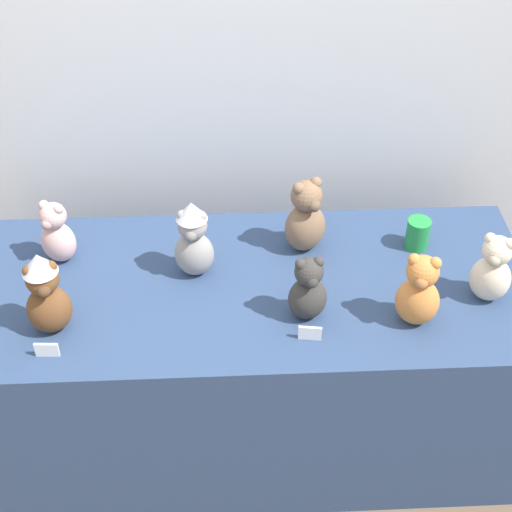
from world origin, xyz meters
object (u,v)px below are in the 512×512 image
Objects in this scene: teddy_bear_charcoal at (308,290)px; teddy_bear_chestnut at (46,294)px; teddy_bear_ginger at (419,292)px; teddy_bear_mocha at (306,218)px; teddy_bear_ash at (193,240)px; teddy_bear_cream at (492,270)px; teddy_bear_blush at (57,234)px; party_cup_green at (418,234)px; display_table at (256,361)px.

teddy_bear_chestnut reaches higher than teddy_bear_charcoal.
teddy_bear_mocha reaches higher than teddy_bear_ginger.
teddy_bear_ash reaches higher than teddy_bear_cream.
teddy_bear_mocha is at bearing 77.15° from teddy_bear_charcoal.
teddy_bear_mocha is (-0.30, 0.37, 0.01)m from teddy_bear_ginger.
teddy_bear_blush is 2.12× the size of party_cup_green.
teddy_bear_mocha is (0.17, 0.18, 0.50)m from display_table.
display_table is 7.77× the size of teddy_bear_blush.
teddy_bear_blush is 0.82m from teddy_bear_mocha.
teddy_bear_chestnut reaches higher than party_cup_green.
teddy_bear_ash is at bearing 138.92° from teddy_bear_charcoal.
teddy_bear_blush is 0.84× the size of teddy_bear_mocha.
teddy_bear_blush is at bearing -161.62° from teddy_bear_cream.
party_cup_green is at bearing 16.60° from display_table.
teddy_bear_chestnut reaches higher than teddy_bear_mocha.
teddy_bear_chestnut is (0.02, -0.33, 0.03)m from teddy_bear_blush.
teddy_bear_chestnut is at bearing -143.93° from teddy_bear_ash.
teddy_bear_charcoal reaches higher than party_cup_green.
teddy_bear_charcoal is 0.82× the size of teddy_bear_ash.
teddy_bear_ginger is at bearing -21.58° from display_table.
teddy_bear_ginger is 0.91× the size of teddy_bear_ash.
teddy_bear_charcoal is at bearing -12.70° from teddy_bear_chestnut.
teddy_bear_mocha is 2.52× the size of party_cup_green.
teddy_bear_charcoal is (0.15, -0.15, 0.48)m from display_table.
display_table is 0.72m from party_cup_green.
teddy_bear_blush is 1.39m from teddy_bear_cream.
teddy_bear_chestnut reaches higher than display_table.
teddy_bear_charcoal is 0.52m from party_cup_green.
teddy_bear_charcoal is at bearing -142.04° from party_cup_green.
teddy_bear_ginger is at bearing -13.99° from teddy_bear_ash.
teddy_bear_ginger is 2.35× the size of party_cup_green.
teddy_bear_blush and teddy_bear_charcoal have the same top height.
teddy_bear_ash is at bearing -172.60° from party_cup_green.
teddy_bear_ginger is at bearing -14.96° from teddy_bear_charcoal.
teddy_bear_charcoal is at bearing -168.72° from teddy_bear_ginger.
teddy_bear_charcoal is 0.90× the size of teddy_bear_ginger.
display_table is 0.88m from teddy_bear_cream.
teddy_bear_mocha is 0.98× the size of teddy_bear_ash.
display_table is 0.55m from teddy_bear_ash.
teddy_bear_ginger is (0.48, -0.19, 0.49)m from display_table.
teddy_bear_chestnut is 2.67× the size of party_cup_green.
teddy_bear_ash is at bearing 160.90° from display_table.
teddy_bear_ginger is (0.33, -0.04, 0.01)m from teddy_bear_charcoal.
teddy_bear_charcoal is at bearing -25.58° from teddy_bear_ash.
teddy_bear_charcoal is at bearing 2.43° from teddy_bear_blush.
teddy_bear_charcoal is at bearing -45.52° from display_table.
teddy_bear_chestnut reaches higher than teddy_bear_cream.
teddy_bear_cream is (1.37, -0.25, 0.01)m from teddy_bear_blush.
teddy_bear_ginger is 0.93× the size of teddy_bear_mocha.
teddy_bear_ginger is 0.88× the size of teddy_bear_chestnut.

